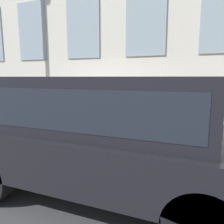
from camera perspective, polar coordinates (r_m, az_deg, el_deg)
ground_plane at (r=5.07m, az=-9.66°, el=-11.46°), size 80.00×80.00×0.00m
sidewalk at (r=5.98m, az=-3.94°, el=-7.35°), size 2.26×60.00×0.15m
fire_hydrant at (r=5.23m, az=-2.88°, el=-4.77°), size 0.29×0.42×0.72m
person at (r=5.12m, az=2.93°, el=0.59°), size 0.35×0.23×1.43m
parked_truck_charcoal_near at (r=3.23m, az=-1.51°, el=-4.28°), size 1.91×4.51×1.78m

